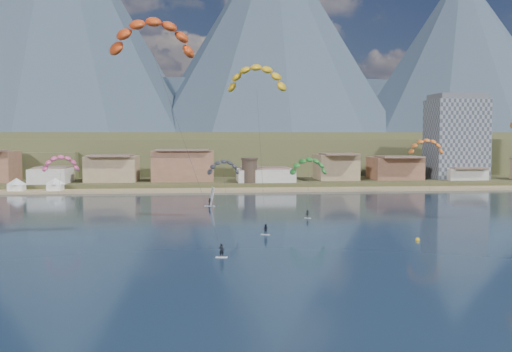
# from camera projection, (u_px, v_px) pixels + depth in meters

# --- Properties ---
(ground) EXTENTS (2400.00, 2400.00, 0.00)m
(ground) POSITION_uv_depth(u_px,v_px,m) (276.00, 263.00, 76.75)
(ground) COLOR black
(ground) RESTS_ON ground
(beach) EXTENTS (2200.00, 12.00, 0.90)m
(beach) POSITION_uv_depth(u_px,v_px,m) (236.00, 190.00, 182.07)
(beach) COLOR tan
(beach) RESTS_ON ground
(land) EXTENTS (2200.00, 900.00, 4.00)m
(land) POSITION_uv_depth(u_px,v_px,m) (215.00, 153.00, 633.25)
(land) COLOR brown
(land) RESTS_ON ground
(foothills) EXTENTS (940.00, 210.00, 18.00)m
(foothills) POSITION_uv_depth(u_px,v_px,m) (264.00, 153.00, 309.11)
(foothills) COLOR brown
(foothills) RESTS_ON ground
(mountain_ridge) EXTENTS (2060.00, 480.00, 400.00)m
(mountain_ridge) POSITION_uv_depth(u_px,v_px,m) (203.00, 55.00, 883.66)
(mountain_ridge) COLOR #2F3D4F
(mountain_ridge) RESTS_ON ground
(town) EXTENTS (400.00, 24.00, 12.00)m
(town) POSITION_uv_depth(u_px,v_px,m) (120.00, 165.00, 193.92)
(town) COLOR silver
(town) RESTS_ON ground
(apartment_tower) EXTENTS (20.00, 16.00, 32.00)m
(apartment_tower) POSITION_uv_depth(u_px,v_px,m) (456.00, 137.00, 210.20)
(apartment_tower) COLOR gray
(apartment_tower) RESTS_ON ground
(watchtower) EXTENTS (5.82, 5.82, 8.60)m
(watchtower) POSITION_uv_depth(u_px,v_px,m) (249.00, 170.00, 190.04)
(watchtower) COLOR #47382D
(watchtower) RESTS_ON ground
(kitesurfer_red) EXTENTS (18.82, 15.40, 38.42)m
(kitesurfer_red) POSITION_uv_depth(u_px,v_px,m) (153.00, 32.00, 88.03)
(kitesurfer_red) COLOR silver
(kitesurfer_red) RESTS_ON ground
(kitesurfer_yellow) EXTENTS (13.25, 18.50, 34.02)m
(kitesurfer_yellow) POSITION_uv_depth(u_px,v_px,m) (257.00, 74.00, 111.52)
(kitesurfer_yellow) COLOR silver
(kitesurfer_yellow) RESTS_ON ground
(kitesurfer_green) EXTENTS (9.47, 13.41, 15.46)m
(kitesurfer_green) POSITION_uv_depth(u_px,v_px,m) (309.00, 164.00, 130.05)
(kitesurfer_green) COLOR silver
(kitesurfer_green) RESTS_ON ground
(distant_kite_pink) EXTENTS (8.87, 6.85, 15.48)m
(distant_kite_pink) POSITION_uv_depth(u_px,v_px,m) (61.00, 160.00, 124.13)
(distant_kite_pink) COLOR #262626
(distant_kite_pink) RESTS_ON ground
(distant_kite_dark) EXTENTS (8.54, 6.22, 14.25)m
(distant_kite_dark) POSITION_uv_depth(u_px,v_px,m) (223.00, 165.00, 132.82)
(distant_kite_dark) COLOR #262626
(distant_kite_dark) RESTS_ON ground
(distant_kite_orange) EXTENTS (8.94, 6.43, 18.84)m
(distant_kite_orange) POSITION_uv_depth(u_px,v_px,m) (426.00, 144.00, 131.48)
(distant_kite_orange) COLOR #262626
(distant_kite_orange) RESTS_ON ground
(windsurfer) EXTENTS (2.93, 3.16, 4.89)m
(windsurfer) POSITION_uv_depth(u_px,v_px,m) (210.00, 200.00, 141.07)
(windsurfer) COLOR silver
(windsurfer) RESTS_ON ground
(buoy) EXTENTS (0.76, 0.76, 0.76)m
(buoy) POSITION_uv_depth(u_px,v_px,m) (418.00, 240.00, 93.92)
(buoy) COLOR yellow
(buoy) RESTS_ON ground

